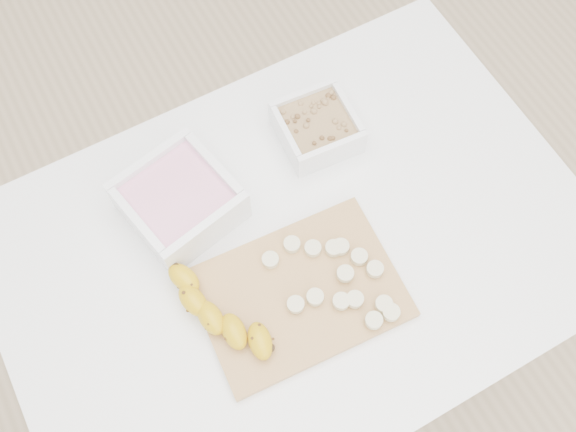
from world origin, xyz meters
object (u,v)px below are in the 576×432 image
banana (220,314)px  bowl_granola (317,127)px  table (296,264)px  cutting_board (299,294)px  bowl_yogurt (179,200)px

banana → bowl_granola: bearing=26.3°
table → bowl_granola: bearing=51.3°
table → banana: (-0.17, -0.06, 0.13)m
table → cutting_board: cutting_board is taller
bowl_yogurt → cutting_board: bearing=-65.9°
bowl_yogurt → bowl_granola: bowl_yogurt is taller
table → cutting_board: bearing=-116.2°
table → bowl_granola: size_ratio=7.05×
cutting_board → table: bearing=63.8°
bowl_granola → banana: size_ratio=0.67×
bowl_granola → cutting_board: 0.30m
table → bowl_yogurt: 0.25m
bowl_yogurt → table: bearing=-46.7°
bowl_yogurt → bowl_granola: 0.28m
table → cutting_board: size_ratio=3.11×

